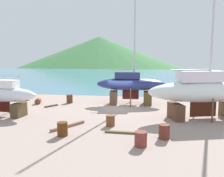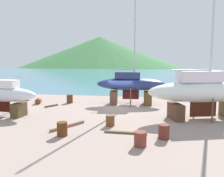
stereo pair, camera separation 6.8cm
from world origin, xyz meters
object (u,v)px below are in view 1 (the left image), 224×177
object	(u,v)px
barrel_tar_black	(26,98)
barrel_rust_mid	(141,139)
sailboat_small_center	(203,91)
barrel_tipped_left	(6,102)
barrel_ochre	(70,99)
sailboat_large_starboard	(1,95)
sailboat_far_slipway	(130,85)
barrel_rust_near	(38,101)
barrel_tipped_center	(110,121)
barrel_blue_faded	(62,129)
barrel_by_slipway	(164,132)

from	to	relation	value
barrel_tar_black	barrel_rust_mid	distance (m)	17.86
sailboat_small_center	barrel_tipped_left	size ratio (longest dim) A/B	16.06
barrel_rust_mid	barrel_ochre	size ratio (longest dim) A/B	0.94
sailboat_large_starboard	barrel_rust_mid	distance (m)	12.72
barrel_tar_black	sailboat_far_slipway	bearing A→B (deg)	-1.56
barrel_rust_mid	barrel_rust_near	bearing A→B (deg)	136.80
sailboat_far_slipway	barrel_rust_mid	world-z (taller)	sailboat_far_slipway
sailboat_large_starboard	barrel_tar_black	distance (m)	7.19
sailboat_far_slipway	barrel_tipped_center	xyz separation A→B (m)	(-0.76, -8.06, -1.65)
barrel_tar_black	barrel_blue_faded	world-z (taller)	barrel_blue_faded
barrel_tipped_left	barrel_by_slipway	bearing A→B (deg)	-27.89
sailboat_small_center	barrel_rust_mid	world-z (taller)	sailboat_small_center
sailboat_small_center	barrel_tar_black	xyz separation A→B (m)	(-17.90, 5.17, -1.92)
barrel_rust_near	barrel_tipped_left	distance (m)	3.33
barrel_tar_black	barrel_by_slipway	world-z (taller)	barrel_by_slipway
barrel_tipped_center	barrel_by_slipway	bearing A→B (deg)	-30.71
sailboat_far_slipway	barrel_tipped_center	size ratio (longest dim) A/B	16.93
barrel_tipped_left	barrel_rust_near	bearing A→B (deg)	10.95
barrel_rust_mid	barrel_tipped_left	xyz separation A→B (m)	(-14.25, 9.68, -0.15)
barrel_rust_mid	barrel_ochre	distance (m)	13.77
barrel_by_slipway	barrel_tipped_center	size ratio (longest dim) A/B	1.12
barrel_ochre	barrel_blue_faded	size ratio (longest dim) A/B	1.01
barrel_by_slipway	barrel_tipped_left	bearing A→B (deg)	152.11
sailboat_small_center	barrel_ochre	size ratio (longest dim) A/B	17.37
barrel_ochre	barrel_rust_mid	bearing A→B (deg)	-55.02
barrel_tar_black	sailboat_small_center	bearing A→B (deg)	-16.10
barrel_ochre	barrel_by_slipway	bearing A→B (deg)	-46.88
barrel_ochre	barrel_tipped_left	distance (m)	6.56
barrel_tipped_left	barrel_tipped_center	world-z (taller)	barrel_tipped_center
sailboat_large_starboard	sailboat_far_slipway	xyz separation A→B (m)	(10.09, 6.51, 0.28)
barrel_rust_near	barrel_by_slipway	bearing A→B (deg)	-35.80
barrel_tar_black	sailboat_large_starboard	bearing A→B (deg)	-75.90
sailboat_large_starboard	barrel_tipped_left	xyz separation A→B (m)	(-2.68, 4.57, -1.49)
sailboat_small_center	barrel_by_slipway	distance (m)	6.52
barrel_tipped_center	sailboat_far_slipway	bearing A→B (deg)	84.60
barrel_by_slipway	barrel_rust_mid	size ratio (longest dim) A/B	1.05
barrel_tipped_center	sailboat_small_center	bearing A→B (deg)	25.14
barrel_rust_near	barrel_rust_mid	bearing A→B (deg)	-43.20
sailboat_far_slipway	barrel_ochre	bearing A→B (deg)	178.37
sailboat_far_slipway	barrel_tipped_left	size ratio (longest dim) A/B	13.77
sailboat_far_slipway	barrel_by_slipway	xyz separation A→B (m)	(2.81, -10.19, -1.60)
barrel_rust_near	barrel_ochre	distance (m)	3.24
sailboat_small_center	barrel_rust_near	bearing A→B (deg)	151.32
sailboat_large_starboard	barrel_by_slipway	size ratio (longest dim) A/B	11.35
barrel_rust_mid	barrel_blue_faded	xyz separation A→B (m)	(-4.81, 1.00, 0.02)
sailboat_small_center	barrel_by_slipway	world-z (taller)	sailboat_small_center
sailboat_small_center	barrel_tipped_left	xyz separation A→B (m)	(-18.87, 2.90, -1.94)
barrel_ochre	sailboat_large_starboard	bearing A→B (deg)	-120.77
barrel_blue_faded	barrel_rust_mid	bearing A→B (deg)	-11.72
sailboat_large_starboard	barrel_rust_near	size ratio (longest dim) A/B	12.86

